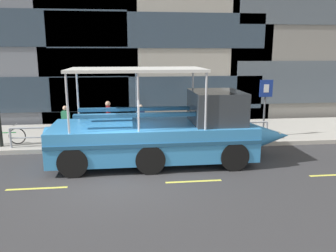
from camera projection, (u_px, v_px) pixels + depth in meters
ground_plane at (118, 178)px, 11.00m from camera, size 120.00×120.00×0.00m
sidewalk at (121, 134)px, 16.41m from camera, size 32.00×4.80×0.18m
curb_edge at (120, 148)px, 14.00m from camera, size 32.00×0.18×0.18m
lane_centreline at (117, 185)px, 10.40m from camera, size 25.80×0.12×0.01m
curb_guardrail at (144, 130)px, 14.31m from camera, size 10.99×0.09×0.84m
parking_sign at (265, 99)px, 15.13m from camera, size 0.60×0.12×2.62m
leaned_bicycle at (4, 136)px, 14.18m from camera, size 1.74×0.46×0.96m
duck_tour_boat at (167, 133)px, 12.37m from camera, size 9.03×2.69×3.46m
pedestrian_near_bow at (210, 115)px, 15.31m from camera, size 0.23×0.49×1.70m
pedestrian_mid_left at (141, 118)px, 15.33m from camera, size 0.40×0.27×1.51m
pedestrian_mid_right at (108, 116)px, 15.20m from camera, size 0.23×0.48×1.68m
pedestrian_near_stern at (66, 119)px, 14.85m from camera, size 0.42×0.26×1.53m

